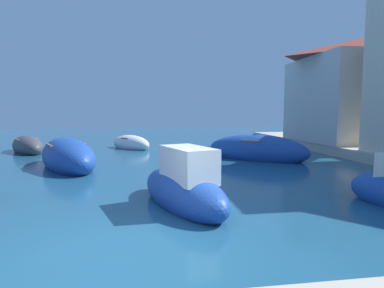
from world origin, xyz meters
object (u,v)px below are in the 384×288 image
Objects in this scene: moored_boat_2 at (183,188)px; waterfront_building_annex at (354,90)px; moored_boat_0 at (256,150)px; moored_boat_5 at (131,144)px; moored_boat_3 at (67,157)px; moored_boat_1 at (28,146)px.

moored_boat_2 is 0.59× the size of waterfront_building_annex.
waterfront_building_annex is at bearing 65.09° from moored_boat_0.
moored_boat_5 is (-6.24, 5.45, -0.12)m from moored_boat_0.
moored_boat_2 is at bearing 8.44° from moored_boat_3.
waterfront_building_annex reaches higher than moored_boat_1.
moored_boat_2 is 7.15m from moored_boat_3.
moored_boat_0 is 1.22× the size of moored_boat_1.
moored_boat_1 is (-11.94, 4.34, -0.08)m from moored_boat_0.
moored_boat_5 is (2.23, 6.60, -0.14)m from moored_boat_3.
moored_boat_2 is at bearing -138.84° from waterfront_building_annex.
moored_boat_0 is 8.29m from moored_boat_5.
moored_boat_1 is at bearing 176.59° from waterfront_building_annex.
moored_boat_3 is (3.48, -5.49, 0.10)m from moored_boat_1.
moored_boat_3 is 6.96m from moored_boat_5.
moored_boat_3 is at bearing 15.37° from moored_boat_2.
moored_boat_3 is (-4.08, 5.88, 0.01)m from moored_boat_2.
moored_boat_5 is 14.12m from waterfront_building_annex.
waterfront_building_annex reaches higher than moored_boat_0.
moored_boat_2 is at bearing -178.20° from moored_boat_1.
moored_boat_0 is 0.74× the size of waterfront_building_annex.
moored_boat_0 is 8.28m from moored_boat_2.
moored_boat_3 is 1.58× the size of moored_boat_5.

